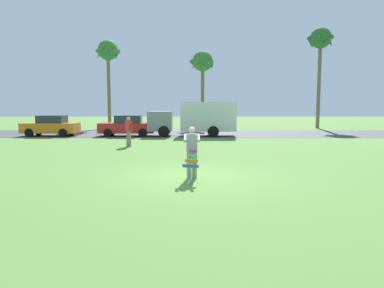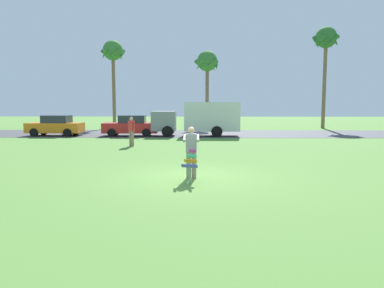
{
  "view_description": "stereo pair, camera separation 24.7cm",
  "coord_description": "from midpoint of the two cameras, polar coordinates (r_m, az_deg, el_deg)",
  "views": [
    {
      "loc": [
        0.09,
        -12.42,
        2.49
      ],
      "look_at": [
        0.03,
        0.78,
        1.05
      ],
      "focal_mm": 34.52,
      "sensor_mm": 36.0,
      "label": 1
    },
    {
      "loc": [
        0.34,
        -12.42,
        2.49
      ],
      "look_at": [
        0.03,
        0.78,
        1.05
      ],
      "focal_mm": 34.52,
      "sensor_mm": 36.0,
      "label": 2
    }
  ],
  "objects": [
    {
      "name": "person_walker_near",
      "position": [
        21.89,
        -10.09,
        2.05
      ],
      "size": [
        0.46,
        0.4,
        1.73
      ],
      "color": "gray",
      "rests_on": "ground"
    },
    {
      "name": "person_kite_flyer",
      "position": [
        12.28,
        -0.6,
        -0.98
      ],
      "size": [
        0.54,
        0.65,
        1.73
      ],
      "color": "gray",
      "rests_on": "ground"
    },
    {
      "name": "parked_car_orange",
      "position": [
        30.66,
        -21.2,
        2.6
      ],
      "size": [
        4.25,
        1.93,
        1.6
      ],
      "color": "orange",
      "rests_on": "ground"
    },
    {
      "name": "kite_held",
      "position": [
        11.68,
        -0.68,
        -2.74
      ],
      "size": [
        0.53,
        0.68,
        1.03
      ],
      "color": "#D83399",
      "rests_on": "ground"
    },
    {
      "name": "palm_tree_right_near",
      "position": [
        38.72,
        1.47,
        12.22
      ],
      "size": [
        2.58,
        2.71,
        7.91
      ],
      "color": "brown",
      "rests_on": "ground"
    },
    {
      "name": "ground_plane",
      "position": [
        12.67,
        -0.7,
        -5.11
      ],
      "size": [
        120.0,
        120.0,
        0.0
      ],
      "primitive_type": "plane",
      "color": "#568438"
    },
    {
      "name": "parked_car_red",
      "position": [
        29.02,
        -10.25,
        2.74
      ],
      "size": [
        4.26,
        1.96,
        1.6
      ],
      "color": "red",
      "rests_on": "ground"
    },
    {
      "name": "road_strip",
      "position": [
        30.98,
        -0.11,
        1.63
      ],
      "size": [
        120.0,
        8.0,
        0.01
      ],
      "primitive_type": "cube",
      "color": "#424247",
      "rests_on": "ground"
    },
    {
      "name": "parked_truck_grey_van",
      "position": [
        28.5,
        0.58,
        4.06
      ],
      "size": [
        6.7,
        2.12,
        2.62
      ],
      "color": "gray",
      "rests_on": "ground"
    },
    {
      "name": "palm_tree_centre_far",
      "position": [
        40.44,
        19.06,
        14.54
      ],
      "size": [
        2.58,
        2.71,
        10.12
      ],
      "color": "brown",
      "rests_on": "ground"
    },
    {
      "name": "palm_tree_left_near",
      "position": [
        40.57,
        -13.02,
        13.37
      ],
      "size": [
        2.58,
        2.71,
        9.11
      ],
      "color": "brown",
      "rests_on": "ground"
    }
  ]
}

